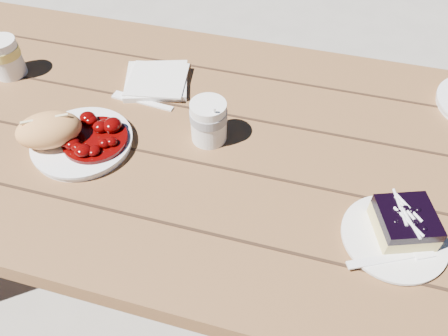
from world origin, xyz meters
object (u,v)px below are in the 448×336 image
(bread_roll, at_px, (49,130))
(blueberry_cake, at_px, (405,222))
(second_cup, at_px, (5,58))
(coffee_cup, at_px, (209,122))
(dessert_plate, at_px, (393,238))
(main_plate, at_px, (83,143))
(picnic_table, at_px, (207,183))

(bread_roll, xyz_separation_m, blueberry_cake, (0.71, -0.03, -0.01))
(second_cup, bearing_deg, coffee_cup, -9.16)
(bread_roll, distance_m, second_cup, 0.32)
(dessert_plate, xyz_separation_m, coffee_cup, (-0.39, 0.16, 0.04))
(main_plate, relative_size, coffee_cup, 2.18)
(picnic_table, bearing_deg, second_cup, 170.94)
(blueberry_cake, xyz_separation_m, second_cup, (-0.95, 0.23, 0.01))
(picnic_table, height_order, blueberry_cake, blueberry_cake)
(bread_roll, xyz_separation_m, second_cup, (-0.24, 0.20, -0.00))
(dessert_plate, bearing_deg, second_cup, 165.18)
(dessert_plate, bearing_deg, coffee_cup, 157.73)
(blueberry_cake, relative_size, second_cup, 1.28)
(coffee_cup, bearing_deg, bread_roll, -159.49)
(bread_roll, relative_size, second_cup, 1.39)
(main_plate, distance_m, second_cup, 0.35)
(dessert_plate, bearing_deg, blueberry_cake, 56.31)
(picnic_table, xyz_separation_m, dessert_plate, (0.40, -0.16, 0.17))
(picnic_table, bearing_deg, blueberry_cake, -19.79)
(main_plate, relative_size, bread_roll, 1.57)
(second_cup, bearing_deg, picnic_table, -9.06)
(dessert_plate, xyz_separation_m, second_cup, (-0.94, 0.25, 0.04))
(picnic_table, bearing_deg, coffee_cup, -14.92)
(dessert_plate, relative_size, blueberry_cake, 1.47)
(main_plate, height_order, bread_roll, bread_roll)
(main_plate, xyz_separation_m, coffee_cup, (0.25, 0.10, 0.04))
(coffee_cup, bearing_deg, main_plate, -159.38)
(dessert_plate, height_order, blueberry_cake, blueberry_cake)
(picnic_table, xyz_separation_m, second_cup, (-0.54, 0.09, 0.21))
(dessert_plate, distance_m, coffee_cup, 0.43)
(bread_roll, xyz_separation_m, dessert_plate, (0.70, -0.05, -0.05))
(coffee_cup, height_order, second_cup, same)
(main_plate, bearing_deg, bread_roll, -160.02)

